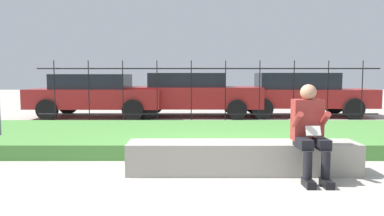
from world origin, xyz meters
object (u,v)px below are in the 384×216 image
(car_parked_right, at_px, (298,93))
(person_seated_reader, at_px, (308,128))
(car_parked_left, at_px, (95,94))
(car_parked_center, at_px, (190,93))
(stone_bench, at_px, (241,159))

(car_parked_right, bearing_deg, person_seated_reader, -104.20)
(car_parked_left, relative_size, car_parked_center, 0.95)
(person_seated_reader, height_order, car_parked_left, car_parked_left)
(car_parked_right, bearing_deg, car_parked_left, -177.49)
(car_parked_right, relative_size, car_parked_center, 1.03)
(person_seated_reader, height_order, car_parked_right, car_parked_right)
(car_parked_right, bearing_deg, stone_bench, -110.76)
(car_parked_left, height_order, car_parked_right, car_parked_right)
(car_parked_left, relative_size, car_parked_right, 0.93)
(car_parked_left, bearing_deg, car_parked_center, 4.78)
(car_parked_left, height_order, car_parked_center, car_parked_center)
(stone_bench, bearing_deg, car_parked_left, 118.60)
(stone_bench, height_order, car_parked_left, car_parked_left)
(car_parked_left, bearing_deg, car_parked_right, 2.77)
(stone_bench, height_order, car_parked_right, car_parked_right)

